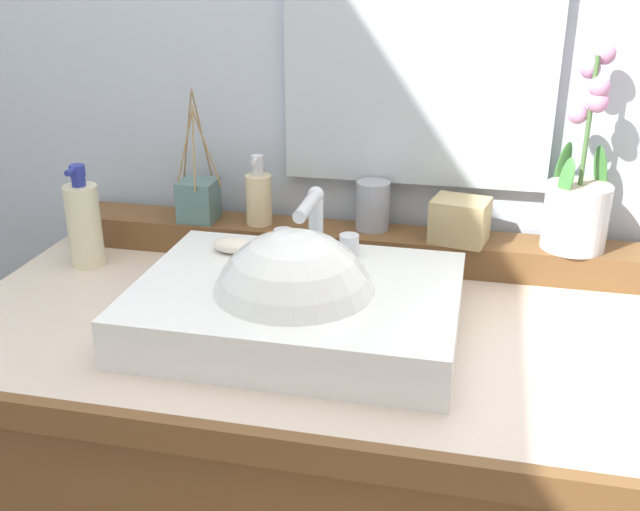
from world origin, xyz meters
The scene contains 10 objects.
back_ledge centered at (0.00, 0.25, 0.90)m, with size 1.13×0.10×0.06m, color brown.
sink_basin centered at (-0.05, -0.05, 0.91)m, with size 0.48×0.36×0.28m.
soap_bar centered at (-0.18, 0.06, 0.96)m, with size 0.07×0.04×0.02m, color beige.
potted_plant centered at (0.37, 0.25, 1.01)m, with size 0.11×0.12×0.34m.
soap_dispenser centered at (-0.19, 0.24, 0.98)m, with size 0.05×0.05×0.13m.
tumbler_cup centered at (0.02, 0.26, 0.97)m, with size 0.06×0.06×0.09m, color #979AA3.
reed_diffuser centered at (-0.31, 0.24, 0.97)m, with size 0.09×0.09×0.25m.
trinket_box centered at (0.18, 0.23, 0.97)m, with size 0.09×0.08×0.08m, color tan.
lotion_bottle centered at (-0.48, 0.12, 0.95)m, with size 0.06×0.06×0.19m.
mirror centered at (0.08, 0.31, 1.31)m, with size 0.47×0.02×0.60m, color silver.
Camera 1 is at (0.21, -1.02, 1.41)m, focal length 41.81 mm.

